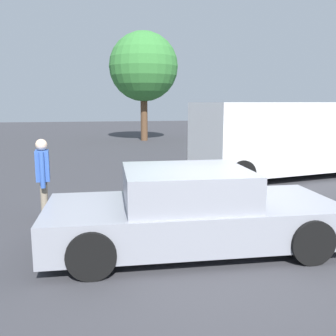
# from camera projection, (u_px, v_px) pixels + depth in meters

# --- Properties ---
(ground_plane) EXTENTS (80.00, 80.00, 0.00)m
(ground_plane) POSITION_uv_depth(u_px,v_px,m) (213.00, 253.00, 5.61)
(ground_plane) COLOR #38383D
(sedan_foreground) EXTENTS (4.44, 2.04, 1.23)m
(sedan_foreground) POSITION_uv_depth(u_px,v_px,m) (191.00, 211.00, 5.76)
(sedan_foreground) COLOR gray
(sedan_foreground) RESTS_ON ground_plane
(van_white) EXTENTS (5.68, 3.13, 2.21)m
(van_white) POSITION_uv_depth(u_px,v_px,m) (284.00, 137.00, 11.21)
(van_white) COLOR white
(van_white) RESTS_ON ground_plane
(pedestrian) EXTENTS (0.28, 0.57, 1.55)m
(pedestrian) POSITION_uv_depth(u_px,v_px,m) (43.00, 173.00, 7.00)
(pedestrian) COLOR gray
(pedestrian) RESTS_ON ground_plane
(tree_back_left) EXTENTS (3.92, 3.92, 6.19)m
(tree_back_left) POSITION_uv_depth(u_px,v_px,m) (144.00, 67.00, 21.48)
(tree_back_left) COLOR brown
(tree_back_left) RESTS_ON ground_plane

